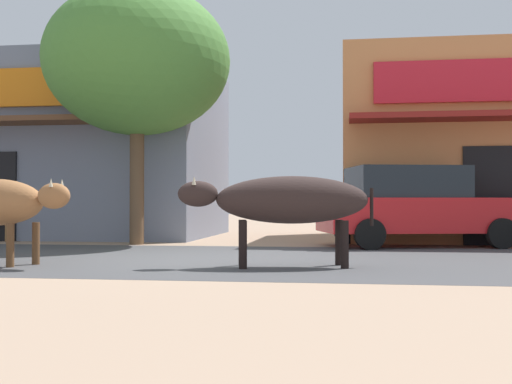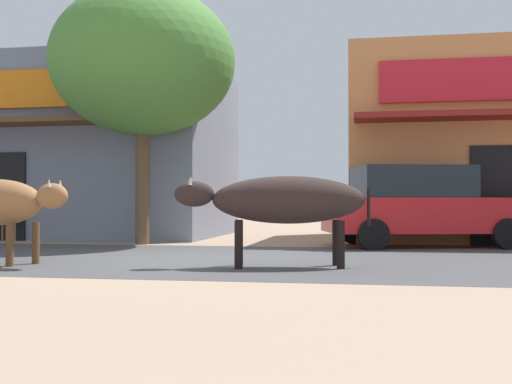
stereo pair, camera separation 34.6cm
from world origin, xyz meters
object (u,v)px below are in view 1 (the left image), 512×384
Objects in this scene: roadside_tree at (137,61)px; cafe_chair_near_tree at (7,219)px; cow_far_dark at (287,201)px; parked_hatchback_car at (416,206)px.

cafe_chair_near_tree is at bearing 168.37° from roadside_tree.
parked_hatchback_car is at bearing 63.93° from cow_far_dark.
parked_hatchback_car is 5.14m from cow_far_dark.
parked_hatchback_car is 1.59× the size of cow_far_dark.
cow_far_dark is at bearing -50.27° from roadside_tree.
parked_hatchback_car is 9.33m from cafe_chair_near_tree.
parked_hatchback_car is at bearing 2.06° from roadside_tree.
cafe_chair_near_tree is (-7.05, 5.10, -0.41)m from cow_far_dark.
roadside_tree is at bearing -177.94° from parked_hatchback_car.
parked_hatchback_car is 4.73× the size of cafe_chair_near_tree.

